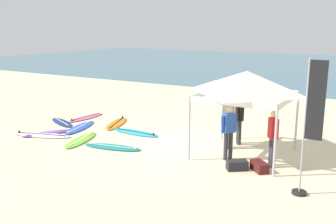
{
  "coord_description": "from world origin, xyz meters",
  "views": [
    {
      "loc": [
        6.11,
        -11.36,
        4.09
      ],
      "look_at": [
        -0.85,
        0.52,
        1.0
      ],
      "focal_mm": 40.69,
      "sensor_mm": 36.0,
      "label": 1
    }
  ],
  "objects_px": {
    "surfboard_orange": "(116,123)",
    "gear_bag_near_tent": "(237,165)",
    "surfboard_white": "(42,135)",
    "banner_flag": "(309,134)",
    "surfboard_cyan": "(136,132)",
    "surfboard_purple": "(49,133)",
    "surfboard_teal": "(113,147)",
    "person_black": "(239,117)",
    "surfboard_pink": "(86,117)",
    "surfboard_lime": "(81,140)",
    "gear_bag_by_pole": "(259,166)",
    "person_blue": "(229,129)",
    "canopy_tent": "(247,83)",
    "surfboard_blue": "(80,127)",
    "person_grey": "(229,120)",
    "person_red": "(273,135)",
    "surfboard_navy": "(62,122)"
  },
  "relations": [
    {
      "from": "banner_flag",
      "to": "surfboard_navy",
      "type": "bearing_deg",
      "value": 168.18
    },
    {
      "from": "surfboard_blue",
      "to": "gear_bag_near_tent",
      "type": "height_order",
      "value": "gear_bag_near_tent"
    },
    {
      "from": "surfboard_cyan",
      "to": "gear_bag_near_tent",
      "type": "xyz_separation_m",
      "value": [
        4.8,
        -1.7,
        0.1
      ]
    },
    {
      "from": "surfboard_cyan",
      "to": "surfboard_purple",
      "type": "bearing_deg",
      "value": -148.53
    },
    {
      "from": "person_black",
      "to": "person_grey",
      "type": "bearing_deg",
      "value": -102.25
    },
    {
      "from": "person_grey",
      "to": "canopy_tent",
      "type": "bearing_deg",
      "value": -29.54
    },
    {
      "from": "person_grey",
      "to": "gear_bag_by_pole",
      "type": "height_order",
      "value": "person_grey"
    },
    {
      "from": "surfboard_pink",
      "to": "surfboard_blue",
      "type": "bearing_deg",
      "value": -55.66
    },
    {
      "from": "surfboard_blue",
      "to": "person_grey",
      "type": "xyz_separation_m",
      "value": [
        6.25,
        0.6,
        0.95
      ]
    },
    {
      "from": "surfboard_lime",
      "to": "canopy_tent",
      "type": "bearing_deg",
      "value": 14.76
    },
    {
      "from": "surfboard_purple",
      "to": "surfboard_white",
      "type": "bearing_deg",
      "value": -93.87
    },
    {
      "from": "surfboard_orange",
      "to": "surfboard_pink",
      "type": "bearing_deg",
      "value": 175.42
    },
    {
      "from": "canopy_tent",
      "to": "surfboard_orange",
      "type": "bearing_deg",
      "value": 169.7
    },
    {
      "from": "surfboard_orange",
      "to": "banner_flag",
      "type": "xyz_separation_m",
      "value": [
        8.39,
        -3.26,
        1.54
      ]
    },
    {
      "from": "surfboard_lime",
      "to": "person_black",
      "type": "xyz_separation_m",
      "value": [
        5.11,
        2.56,
        0.95
      ]
    },
    {
      "from": "surfboard_white",
      "to": "surfboard_blue",
      "type": "bearing_deg",
      "value": 72.76
    },
    {
      "from": "surfboard_teal",
      "to": "person_blue",
      "type": "height_order",
      "value": "person_blue"
    },
    {
      "from": "surfboard_blue",
      "to": "surfboard_pink",
      "type": "bearing_deg",
      "value": 124.34
    },
    {
      "from": "surfboard_pink",
      "to": "person_black",
      "type": "height_order",
      "value": "person_black"
    },
    {
      "from": "gear_bag_by_pole",
      "to": "surfboard_purple",
      "type": "bearing_deg",
      "value": -177.83
    },
    {
      "from": "surfboard_blue",
      "to": "gear_bag_near_tent",
      "type": "distance_m",
      "value": 7.34
    },
    {
      "from": "surfboard_blue",
      "to": "surfboard_teal",
      "type": "height_order",
      "value": "same"
    },
    {
      "from": "surfboard_blue",
      "to": "person_black",
      "type": "relative_size",
      "value": 1.37
    },
    {
      "from": "surfboard_cyan",
      "to": "canopy_tent",
      "type": "bearing_deg",
      "value": -4.23
    },
    {
      "from": "surfboard_orange",
      "to": "gear_bag_near_tent",
      "type": "bearing_deg",
      "value": -21.22
    },
    {
      "from": "surfboard_lime",
      "to": "surfboard_navy",
      "type": "distance_m",
      "value": 3.01
    },
    {
      "from": "surfboard_purple",
      "to": "person_blue",
      "type": "height_order",
      "value": "person_blue"
    },
    {
      "from": "surfboard_orange",
      "to": "person_grey",
      "type": "xyz_separation_m",
      "value": [
        5.37,
        -0.7,
        0.95
      ]
    },
    {
      "from": "surfboard_teal",
      "to": "person_red",
      "type": "xyz_separation_m",
      "value": [
        5.21,
        1.0,
        0.95
      ]
    },
    {
      "from": "surfboard_cyan",
      "to": "gear_bag_near_tent",
      "type": "bearing_deg",
      "value": -19.48
    },
    {
      "from": "surfboard_blue",
      "to": "surfboard_white",
      "type": "height_order",
      "value": "same"
    },
    {
      "from": "surfboard_white",
      "to": "surfboard_pink",
      "type": "bearing_deg",
      "value": 99.51
    },
    {
      "from": "surfboard_navy",
      "to": "gear_bag_by_pole",
      "type": "bearing_deg",
      "value": -7.41
    },
    {
      "from": "person_blue",
      "to": "surfboard_pink",
      "type": "bearing_deg",
      "value": 166.05
    },
    {
      "from": "canopy_tent",
      "to": "banner_flag",
      "type": "height_order",
      "value": "banner_flag"
    },
    {
      "from": "canopy_tent",
      "to": "surfboard_cyan",
      "type": "distance_m",
      "value": 5.11
    },
    {
      "from": "surfboard_pink",
      "to": "person_black",
      "type": "distance_m",
      "value": 7.45
    },
    {
      "from": "canopy_tent",
      "to": "person_grey",
      "type": "distance_m",
      "value": 1.62
    },
    {
      "from": "gear_bag_near_tent",
      "to": "surfboard_orange",
      "type": "bearing_deg",
      "value": 158.78
    },
    {
      "from": "surfboard_navy",
      "to": "surfboard_purple",
      "type": "relative_size",
      "value": 1.0
    },
    {
      "from": "surfboard_pink",
      "to": "surfboard_navy",
      "type": "bearing_deg",
      "value": -103.81
    },
    {
      "from": "surfboard_teal",
      "to": "person_black",
      "type": "relative_size",
      "value": 1.29
    },
    {
      "from": "surfboard_pink",
      "to": "surfboard_white",
      "type": "bearing_deg",
      "value": -80.49
    },
    {
      "from": "surfboard_lime",
      "to": "surfboard_blue",
      "type": "xyz_separation_m",
      "value": [
        -1.28,
        1.3,
        -0.0
      ]
    },
    {
      "from": "surfboard_lime",
      "to": "person_blue",
      "type": "distance_m",
      "value": 5.54
    },
    {
      "from": "surfboard_white",
      "to": "banner_flag",
      "type": "relative_size",
      "value": 0.73
    },
    {
      "from": "canopy_tent",
      "to": "surfboard_teal",
      "type": "xyz_separation_m",
      "value": [
        -4.16,
        -1.58,
        -2.35
      ]
    },
    {
      "from": "surfboard_orange",
      "to": "gear_bag_near_tent",
      "type": "relative_size",
      "value": 3.8
    },
    {
      "from": "gear_bag_near_tent",
      "to": "surfboard_lime",
      "type": "bearing_deg",
      "value": -178.71
    },
    {
      "from": "surfboard_white",
      "to": "person_blue",
      "type": "xyz_separation_m",
      "value": [
        7.16,
        1.12,
        0.95
      ]
    }
  ]
}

